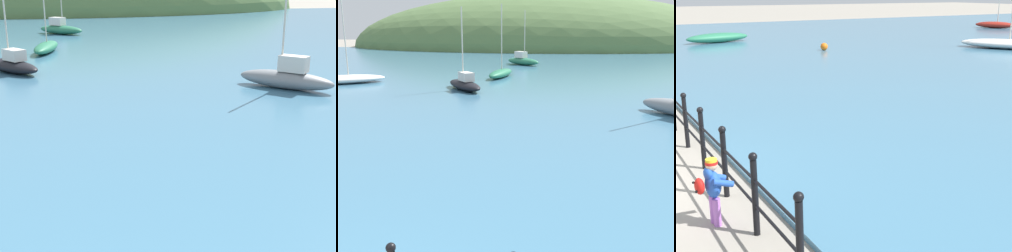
# 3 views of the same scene
# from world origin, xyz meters

# --- Properties ---
(water) EXTENTS (80.00, 60.00, 0.10)m
(water) POSITION_xyz_m (0.00, 32.00, 0.05)
(water) COLOR teal
(water) RESTS_ON ground
(far_hillside) EXTENTS (67.16, 36.94, 17.90)m
(far_hillside) POSITION_xyz_m (0.00, 68.28, 0.00)
(far_hillside) COLOR #567542
(far_hillside) RESTS_ON ground
(boat_far_right) EXTENTS (5.18, 4.17, 6.01)m
(boat_far_right) POSITION_xyz_m (-10.39, 21.01, 0.38)
(boat_far_right) COLOR silver
(boat_far_right) RESTS_ON water
(boat_far_left) EXTENTS (3.04, 3.60, 4.59)m
(boat_far_left) POSITION_xyz_m (-2.17, 19.43, 0.45)
(boat_far_left) COLOR black
(boat_far_left) RESTS_ON water
(boat_red_dinghy) EXTENTS (3.73, 3.46, 4.93)m
(boat_red_dinghy) POSITION_xyz_m (-0.23, 34.61, 0.51)
(boat_red_dinghy) COLOR #287551
(boat_red_dinghy) RESTS_ON water
(boat_nearest_quay) EXTENTS (1.71, 4.17, 5.03)m
(boat_nearest_quay) POSITION_xyz_m (-0.93, 25.24, 0.41)
(boat_nearest_quay) COLOR #287551
(boat_nearest_quay) RESTS_ON water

